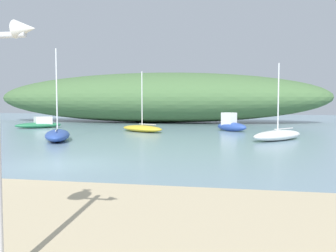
{
  "coord_description": "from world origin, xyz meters",
  "views": [
    {
      "loc": [
        6.69,
        -12.6,
        2.29
      ],
      "look_at": [
        2.91,
        6.43,
        1.07
      ],
      "focal_mm": 40.12,
      "sensor_mm": 36.0,
      "label": 1
    }
  ],
  "objects": [
    {
      "name": "distant_hill",
      "position": [
        -3.17,
        29.68,
        2.84
      ],
      "size": [
        38.66,
        11.06,
        5.68
      ],
      "primitive_type": "ellipsoid",
      "color": "#476B3D",
      "rests_on": "ground"
    },
    {
      "name": "sailboat_far_left",
      "position": [
        -0.98,
        15.61,
        0.28
      ],
      "size": [
        4.37,
        3.67,
        4.69
      ],
      "color": "gold",
      "rests_on": "ground"
    },
    {
      "name": "sailboat_east_reach",
      "position": [
        8.79,
        10.76,
        0.32
      ],
      "size": [
        3.84,
        4.32,
        4.63
      ],
      "color": "white",
      "rests_on": "ground"
    },
    {
      "name": "sailboat_west_reach",
      "position": [
        -4.1,
        7.92,
        0.36
      ],
      "size": [
        3.08,
        4.56,
        5.46
      ],
      "color": "#2D4C9E",
      "rests_on": "ground"
    },
    {
      "name": "motorboat_mid_channel",
      "position": [
        -11.13,
        18.06,
        0.37
      ],
      "size": [
        3.91,
        3.75,
        1.01
      ],
      "color": "#287A4C",
      "rests_on": "ground"
    },
    {
      "name": "motorboat_far_right",
      "position": [
        5.8,
        17.59,
        0.53
      ],
      "size": [
        2.84,
        2.52,
        1.48
      ],
      "color": "#2D4C9E",
      "rests_on": "ground"
    },
    {
      "name": "ground_plane",
      "position": [
        0.0,
        0.0,
        0.0
      ],
      "size": [
        120.0,
        120.0,
        0.0
      ],
      "primitive_type": "plane",
      "color": "#7A99A8"
    }
  ]
}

